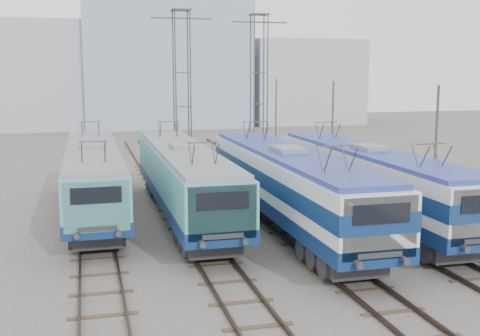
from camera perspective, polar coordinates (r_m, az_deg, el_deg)
name	(u,v)px	position (r m, az deg, el deg)	size (l,w,h in m)	color
ground	(270,261)	(24.70, 2.87, -8.82)	(160.00, 160.00, 0.00)	#514C47
platform	(398,203)	(35.76, 14.76, -3.19)	(4.00, 70.00, 0.30)	#9E9E99
locomotive_far_left	(93,174)	(32.72, -13.76, -0.58)	(2.83, 17.89, 3.37)	navy
locomotive_center_left	(184,177)	(30.90, -5.33, -0.84)	(2.89, 18.26, 3.44)	navy
locomotive_center_right	(289,182)	(28.74, 4.65, -1.32)	(2.98, 18.89, 3.55)	navy
locomotive_far_right	(370,177)	(30.94, 12.25, -0.87)	(2.90, 18.33, 3.45)	navy
catenary_tower_west	(182,84)	(44.98, -5.52, 7.90)	(4.50, 1.20, 12.00)	#3F4247
catenary_tower_east	(259,83)	(48.36, 1.81, 8.02)	(4.50, 1.20, 12.00)	#3F4247
mast_front	(435,161)	(29.29, 18.00, 0.63)	(0.12, 0.12, 7.00)	#3F4247
mast_mid	(332,135)	(39.85, 8.74, 3.14)	(0.12, 0.12, 7.00)	#3F4247
mast_rear	(276,120)	(51.04, 3.43, 4.54)	(0.12, 0.12, 7.00)	#3F4247
building_west	(29,76)	(84.70, -19.41, 8.26)	(18.00, 12.00, 14.00)	#989FAA
building_center	(165,61)	(85.14, -7.14, 10.06)	(22.00, 14.00, 18.00)	#8C98AE
building_east	(301,82)	(89.95, 5.76, 8.12)	(16.00, 12.00, 12.00)	#989FAA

